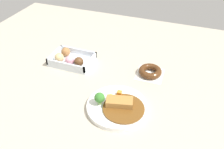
{
  "coord_description": "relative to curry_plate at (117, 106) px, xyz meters",
  "views": [
    {
      "loc": [
        0.37,
        -0.67,
        0.66
      ],
      "look_at": [
        0.08,
        0.11,
        0.03
      ],
      "focal_mm": 38.34,
      "sensor_mm": 36.0,
      "label": 1
    }
  ],
  "objects": [
    {
      "name": "donut_box",
      "position": [
        -0.31,
        0.21,
        0.01
      ],
      "size": [
        0.2,
        0.14,
        0.06
      ],
      "color": "silver",
      "rests_on": "ground_plane"
    },
    {
      "name": "curry_plate",
      "position": [
        0.0,
        0.0,
        0.0
      ],
      "size": [
        0.23,
        0.23,
        0.07
      ],
      "color": "white",
      "rests_on": "ground_plane"
    },
    {
      "name": "chocolate_ring_donut",
      "position": [
        0.07,
        0.26,
        0.0
      ],
      "size": [
        0.12,
        0.12,
        0.03
      ],
      "color": "white",
      "rests_on": "ground_plane"
    },
    {
      "name": "ground_plane",
      "position": [
        -0.16,
        0.05,
        -0.02
      ],
      "size": [
        1.6,
        1.6,
        0.0
      ],
      "primitive_type": "plane",
      "color": "#B2A893"
    }
  ]
}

